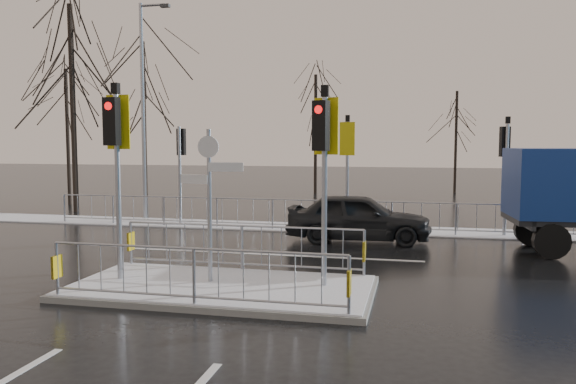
# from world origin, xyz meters

# --- Properties ---
(ground) EXTENTS (120.00, 120.00, 0.00)m
(ground) POSITION_xyz_m (0.00, 0.00, 0.00)
(ground) COLOR black
(ground) RESTS_ON ground
(snow_verge) EXTENTS (30.00, 2.00, 0.04)m
(snow_verge) POSITION_xyz_m (0.00, 8.60, 0.02)
(snow_verge) COLOR white
(snow_verge) RESTS_ON ground
(lane_markings) EXTENTS (8.00, 11.38, 0.01)m
(lane_markings) POSITION_xyz_m (0.00, -0.33, 0.00)
(lane_markings) COLOR silver
(lane_markings) RESTS_ON ground
(traffic_island) EXTENTS (6.00, 3.04, 4.15)m
(traffic_island) POSITION_xyz_m (-0.01, 0.01, 0.39)
(traffic_island) COLOR slate
(traffic_island) RESTS_ON ground
(far_kerb_fixtures) EXTENTS (18.00, 0.65, 3.83)m
(far_kerb_fixtures) POSITION_xyz_m (0.29, 8.09, 1.02)
(far_kerb_fixtures) COLOR #90959D
(far_kerb_fixtures) RESTS_ON ground
(car_far_lane) EXTENTS (4.35, 1.90, 1.46)m
(car_far_lane) POSITION_xyz_m (2.08, 6.37, 0.73)
(car_far_lane) COLOR black
(car_far_lane) RESTS_ON ground
(tree_near_a) EXTENTS (4.75, 4.75, 8.97)m
(tree_near_a) POSITION_xyz_m (-10.50, 11.00, 6.11)
(tree_near_a) COLOR black
(tree_near_a) RESTS_ON ground
(tree_near_b) EXTENTS (4.00, 4.00, 7.55)m
(tree_near_b) POSITION_xyz_m (-8.00, 12.50, 5.15)
(tree_near_b) COLOR black
(tree_near_b) RESTS_ON ground
(tree_near_c) EXTENTS (3.50, 3.50, 6.61)m
(tree_near_c) POSITION_xyz_m (-12.50, 13.50, 4.50)
(tree_near_c) COLOR black
(tree_near_c) RESTS_ON ground
(tree_far_a) EXTENTS (3.75, 3.75, 7.08)m
(tree_far_a) POSITION_xyz_m (-2.00, 22.00, 4.82)
(tree_far_a) COLOR black
(tree_far_a) RESTS_ON ground
(tree_far_b) EXTENTS (3.25, 3.25, 6.14)m
(tree_far_b) POSITION_xyz_m (6.00, 24.00, 4.18)
(tree_far_b) COLOR black
(tree_far_b) RESTS_ON ground
(street_lamp_left) EXTENTS (1.25, 0.18, 8.20)m
(street_lamp_left) POSITION_xyz_m (-6.43, 9.50, 4.49)
(street_lamp_left) COLOR #90959D
(street_lamp_left) RESTS_ON ground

